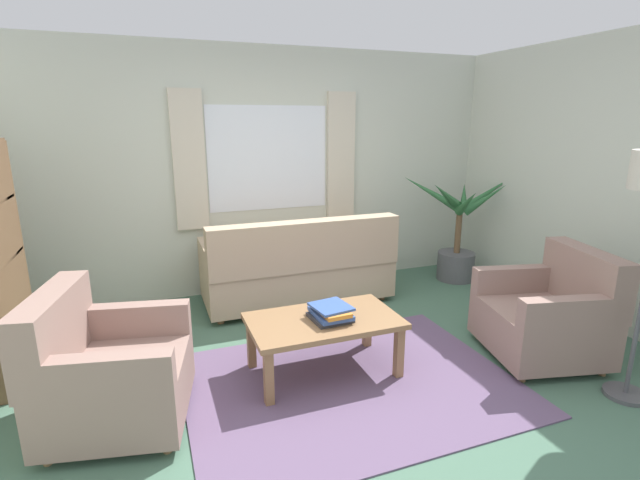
# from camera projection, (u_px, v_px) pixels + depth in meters

# --- Properties ---
(ground_plane) EXTENTS (6.24, 6.24, 0.00)m
(ground_plane) POSITION_uv_depth(u_px,v_px,m) (351.00, 384.00, 3.35)
(ground_plane) COLOR #476B56
(wall_back) EXTENTS (5.32, 0.12, 2.60)m
(wall_back) POSITION_uv_depth(u_px,v_px,m) (267.00, 172.00, 5.07)
(wall_back) COLOR beige
(wall_back) RESTS_ON ground_plane
(wall_right) EXTENTS (0.12, 4.40, 2.60)m
(wall_right) POSITION_uv_depth(u_px,v_px,m) (639.00, 187.00, 3.94)
(wall_right) COLOR beige
(wall_right) RESTS_ON ground_plane
(window_with_curtains) EXTENTS (1.98, 0.07, 1.40)m
(window_with_curtains) POSITION_uv_depth(u_px,v_px,m) (269.00, 159.00, 4.96)
(window_with_curtains) COLOR white
(area_rug) EXTENTS (2.31, 1.73, 0.01)m
(area_rug) POSITION_uv_depth(u_px,v_px,m) (351.00, 383.00, 3.35)
(area_rug) COLOR #604C6B
(area_rug) RESTS_ON ground_plane
(couch) EXTENTS (1.90, 0.82, 0.92)m
(couch) POSITION_uv_depth(u_px,v_px,m) (299.00, 269.00, 4.77)
(couch) COLOR tan
(couch) RESTS_ON ground_plane
(armchair_left) EXTENTS (0.98, 0.99, 0.88)m
(armchair_left) POSITION_uv_depth(u_px,v_px,m) (107.00, 371.00, 2.85)
(armchair_left) COLOR gray
(armchair_left) RESTS_ON ground_plane
(armchair_right) EXTENTS (0.99, 1.01, 0.88)m
(armchair_right) POSITION_uv_depth(u_px,v_px,m) (549.00, 314.00, 3.68)
(armchair_right) COLOR gray
(armchair_right) RESTS_ON ground_plane
(coffee_table) EXTENTS (1.10, 0.64, 0.44)m
(coffee_table) POSITION_uv_depth(u_px,v_px,m) (324.00, 326.00, 3.42)
(coffee_table) COLOR olive
(coffee_table) RESTS_ON ground_plane
(book_stack_on_table) EXTENTS (0.30, 0.34, 0.11)m
(book_stack_on_table) POSITION_uv_depth(u_px,v_px,m) (331.00, 313.00, 3.38)
(book_stack_on_table) COLOR #2D2D33
(book_stack_on_table) RESTS_ON coffee_table
(potted_plant) EXTENTS (1.24, 0.97, 1.26)m
(potted_plant) POSITION_uv_depth(u_px,v_px,m) (457.00, 239.00, 5.44)
(potted_plant) COLOR #56565B
(potted_plant) RESTS_ON ground_plane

